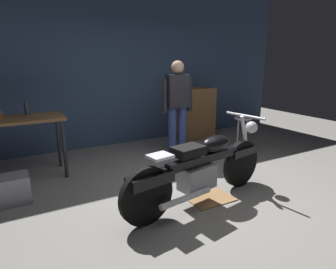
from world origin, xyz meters
TOP-DOWN VIEW (x-y plane):
  - ground_plane at (0.00, 0.00)m, footprint 12.00×12.00m
  - back_wall at (0.00, 2.80)m, footprint 8.00×0.12m
  - workbench at (-1.92, 1.68)m, footprint 1.30×0.64m
  - motorcycle at (-0.05, -0.17)m, footprint 2.17×0.71m
  - person_standing at (0.64, 1.53)m, footprint 0.57×0.26m
  - shop_stool at (1.81, 1.12)m, footprint 0.32×0.32m
  - wooden_dresser at (1.54, 2.30)m, footprint 0.80×0.47m
  - drip_tray at (0.10, -0.17)m, footprint 0.56×0.40m
  - storage_bin at (-2.07, 0.93)m, footprint 0.44×0.32m
  - bottle at (-1.74, 1.88)m, footprint 0.06×0.06m

SIDE VIEW (x-z plane):
  - ground_plane at x=0.00m, z-range 0.00..0.00m
  - drip_tray at x=0.10m, z-range 0.00..0.01m
  - storage_bin at x=-2.07m, z-range 0.00..0.34m
  - motorcycle at x=-0.05m, z-range -0.05..0.95m
  - shop_stool at x=1.81m, z-range 0.18..0.82m
  - wooden_dresser at x=1.54m, z-range 0.00..1.10m
  - workbench at x=-1.92m, z-range 0.34..1.24m
  - person_standing at x=0.64m, z-range 0.09..1.76m
  - bottle at x=-1.74m, z-range 0.88..1.12m
  - back_wall at x=0.00m, z-range 0.00..3.10m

